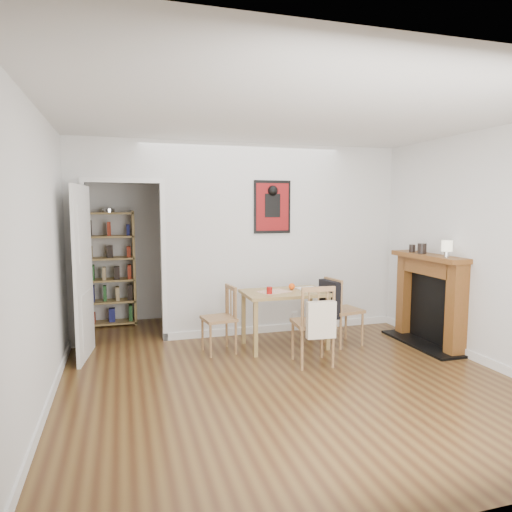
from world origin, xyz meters
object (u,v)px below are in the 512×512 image
object	(u,v)px
ceramic_jar_a	(422,249)
red_glass	(269,290)
dining_table	(285,298)
chair_right	(342,310)
notebook	(307,288)
ceramic_jar_b	(412,248)
bookshelf	(110,269)
mantel_lamp	(447,247)
fireplace	(430,297)
orange_fruit	(292,286)
chair_front	(313,324)
chair_left	(219,319)

from	to	relation	value
ceramic_jar_a	red_glass	bearing A→B (deg)	173.86
dining_table	chair_right	world-z (taller)	chair_right
notebook	ceramic_jar_a	xyz separation A→B (m)	(1.40, -0.40, 0.51)
ceramic_jar_b	chair_right	bearing A→B (deg)	-179.54
dining_table	bookshelf	size ratio (longest dim) A/B	0.61
bookshelf	mantel_lamp	xyz separation A→B (m)	(3.85, -2.51, 0.45)
dining_table	fireplace	bearing A→B (deg)	-12.75
chair_right	red_glass	size ratio (longest dim) A/B	9.73
bookshelf	orange_fruit	distance (m)	2.77
mantel_lamp	fireplace	bearing A→B (deg)	78.92
notebook	mantel_lamp	world-z (taller)	mantel_lamp
orange_fruit	ceramic_jar_a	distance (m)	1.73
dining_table	chair_front	world-z (taller)	chair_front
bookshelf	ceramic_jar_b	size ratio (longest dim) A/B	17.21
dining_table	ceramic_jar_b	size ratio (longest dim) A/B	10.53
mantel_lamp	orange_fruit	bearing A→B (deg)	152.02
mantel_lamp	ceramic_jar_a	distance (m)	0.45
chair_left	red_glass	size ratio (longest dim) A/B	9.09
chair_right	notebook	world-z (taller)	chair_right
bookshelf	fireplace	world-z (taller)	bookshelf
chair_front	notebook	bearing A→B (deg)	71.73
chair_right	ceramic_jar_a	bearing A→B (deg)	-11.40
chair_front	notebook	world-z (taller)	chair_front
chair_front	mantel_lamp	xyz separation A→B (m)	(1.66, -0.08, 0.82)
ceramic_jar_b	notebook	bearing A→B (deg)	172.10
chair_left	chair_front	xyz separation A→B (m)	(0.92, -0.71, 0.06)
chair_left	chair_right	distance (m)	1.58
dining_table	red_glass	world-z (taller)	red_glass
chair_left	ceramic_jar_a	world-z (taller)	ceramic_jar_a
red_glass	notebook	size ratio (longest dim) A/B	0.33
fireplace	ceramic_jar_a	world-z (taller)	ceramic_jar_a
dining_table	chair_right	xyz separation A→B (m)	(0.73, -0.12, -0.17)
notebook	ceramic_jar_b	distance (m)	1.50
dining_table	chair_left	size ratio (longest dim) A/B	1.27
fireplace	mantel_lamp	bearing A→B (deg)	-101.08
red_glass	orange_fruit	bearing A→B (deg)	29.24
chair_front	ceramic_jar_b	size ratio (longest dim) A/B	9.26
orange_fruit	bookshelf	bearing A→B (deg)	143.53
chair_left	mantel_lamp	bearing A→B (deg)	-16.85
red_glass	notebook	bearing A→B (deg)	18.38
chair_left	orange_fruit	xyz separation A→B (m)	(0.96, 0.08, 0.34)
fireplace	red_glass	distance (m)	2.08
ceramic_jar_a	chair_front	bearing A→B (deg)	-167.51
bookshelf	fireplace	size ratio (longest dim) A/B	1.36
chair_right	orange_fruit	size ratio (longest dim) A/B	10.74
bookshelf	orange_fruit	world-z (taller)	bookshelf
red_glass	orange_fruit	size ratio (longest dim) A/B	1.10
chair_left	ceramic_jar_b	xyz separation A→B (m)	(2.57, -0.13, 0.80)
bookshelf	orange_fruit	bearing A→B (deg)	-36.47
ceramic_jar_b	chair_front	bearing A→B (deg)	-160.83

